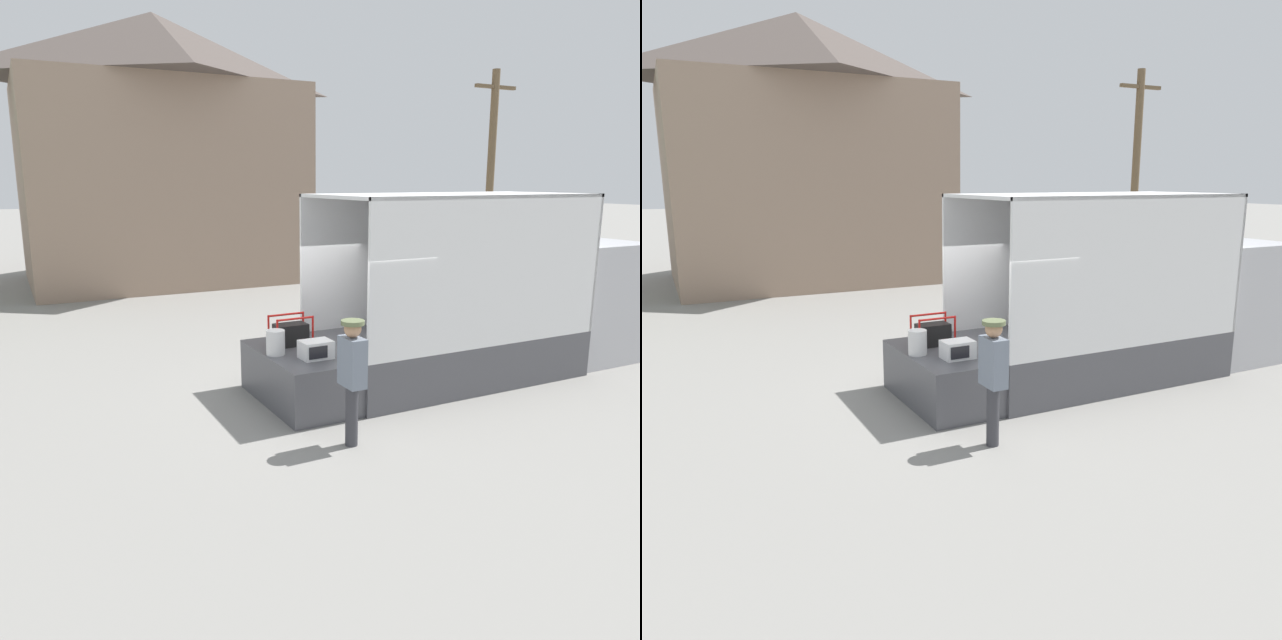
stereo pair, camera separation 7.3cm
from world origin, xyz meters
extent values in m
plane|color=gray|center=(0.00, 0.00, 0.00)|extent=(160.00, 160.00, 0.00)
cube|color=#B2B2B7|center=(5.92, 0.00, 1.22)|extent=(1.94, 2.26, 2.44)
cube|color=#4C4C51|center=(2.47, 0.00, 0.44)|extent=(4.95, 2.46, 0.88)
cube|color=white|center=(2.47, 1.20, 2.16)|extent=(4.95, 0.06, 2.57)
cube|color=white|center=(2.47, -1.20, 2.16)|extent=(4.95, 0.06, 2.57)
cube|color=white|center=(4.92, 0.00, 2.16)|extent=(0.06, 2.46, 2.57)
cube|color=white|center=(2.47, 0.00, 3.42)|extent=(4.95, 2.46, 0.06)
cylinder|color=silver|center=(1.26, 0.33, 1.09)|extent=(0.33, 0.33, 0.42)
cube|color=#2D7F33|center=(3.33, 0.27, 1.02)|extent=(0.44, 0.32, 0.28)
cube|color=#4C4C51|center=(-0.61, 0.00, 0.44)|extent=(1.22, 2.34, 0.88)
cube|color=white|center=(-0.54, -0.49, 1.03)|extent=(0.51, 0.37, 0.29)
cube|color=black|center=(-0.59, -0.68, 1.03)|extent=(0.32, 0.01, 0.20)
cube|color=black|center=(-0.56, 0.43, 1.07)|extent=(0.56, 0.34, 0.38)
cylinder|color=slate|center=(-0.34, 0.43, 1.09)|extent=(0.21, 0.19, 0.19)
cylinder|color=red|center=(-0.89, 0.23, 1.15)|extent=(0.04, 0.04, 0.53)
cylinder|color=red|center=(-0.23, 0.23, 1.15)|extent=(0.04, 0.04, 0.53)
cylinder|color=red|center=(-0.89, 0.62, 1.15)|extent=(0.04, 0.04, 0.53)
cylinder|color=red|center=(-0.23, 0.62, 1.15)|extent=(0.04, 0.04, 0.53)
cylinder|color=red|center=(-0.56, 0.23, 1.39)|extent=(0.66, 0.04, 0.04)
cylinder|color=red|center=(-0.56, 0.62, 1.39)|extent=(0.66, 0.04, 0.04)
cylinder|color=silver|center=(-1.03, 0.00, 1.09)|extent=(0.31, 0.31, 0.41)
cylinder|color=#38383D|center=(-0.71, -1.96, 0.44)|extent=(0.18, 0.18, 0.88)
cube|color=slate|center=(-0.71, -1.96, 1.23)|extent=(0.24, 0.44, 0.70)
sphere|color=tan|center=(-0.71, -1.96, 1.70)|extent=(0.24, 0.24, 0.24)
cylinder|color=#606B47|center=(-0.71, -1.96, 1.79)|extent=(0.33, 0.33, 0.06)
cube|color=gray|center=(0.56, 14.48, 3.48)|extent=(9.39, 6.87, 6.96)
pyramid|color=#514742|center=(0.56, 14.48, 8.17)|extent=(9.85, 7.21, 2.43)
cylinder|color=brown|center=(11.37, 8.94, 3.75)|extent=(0.28, 0.28, 7.51)
cube|color=brown|center=(11.37, 8.94, 6.91)|extent=(1.80, 0.14, 0.12)
camera|label=1|loc=(-4.86, -9.13, 3.70)|focal=35.00mm
camera|label=2|loc=(-4.80, -9.16, 3.70)|focal=35.00mm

